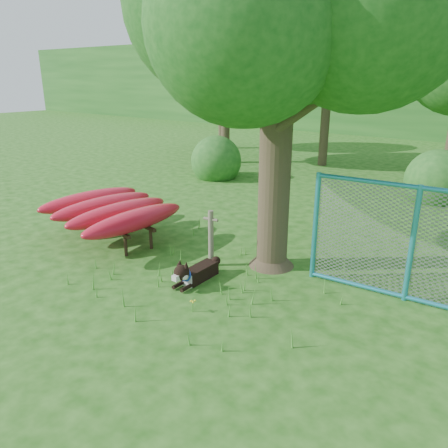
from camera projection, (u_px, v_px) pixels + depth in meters
The scene contains 11 objects.
ground at pixel (171, 297), 7.26m from camera, with size 80.00×80.00×0.00m, color #1A4F0F.
wooden_post at pixel (211, 237), 8.29m from camera, with size 0.30×0.12×1.11m.
kayak_rack at pixel (111, 209), 9.67m from camera, with size 2.79×2.99×0.89m.
husky_dog at pixel (194, 273), 7.71m from camera, with size 0.30×1.19×0.53m.
fence_section at pixel (412, 245), 6.86m from camera, with size 3.31×0.33×3.23m.
wildflower_clump at pixel (192, 302), 6.75m from camera, with size 0.10×0.09×0.21m.
bg_tree_a at pixel (225, 49), 17.07m from camera, with size 4.40×4.40×6.70m.
bg_tree_b at pixel (333, 16), 16.19m from camera, with size 5.20×5.20×8.22m.
bg_tree_f at pixel (222, 71), 21.01m from camera, with size 3.60×3.60×5.55m.
shrub_left at pixel (216, 178), 15.78m from camera, with size 1.80×1.80×1.80m, color #1F5A1D.
shrub_mid at pixel (433, 201), 12.86m from camera, with size 1.80×1.80×1.80m, color #1F5A1D.
Camera 1 is at (4.66, -4.60, 3.49)m, focal length 35.00 mm.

